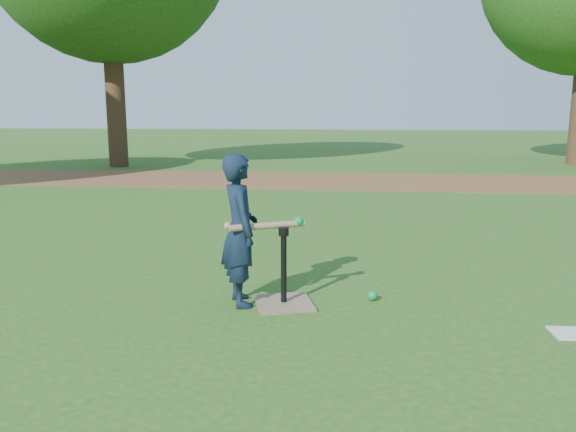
# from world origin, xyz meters

# --- Properties ---
(ground) EXTENTS (80.00, 80.00, 0.00)m
(ground) POSITION_xyz_m (0.00, 0.00, 0.00)
(ground) COLOR #285116
(ground) RESTS_ON ground
(dirt_strip) EXTENTS (24.00, 3.00, 0.01)m
(dirt_strip) POSITION_xyz_m (0.00, 7.50, 0.01)
(dirt_strip) COLOR brown
(dirt_strip) RESTS_ON ground
(child) EXTENTS (0.43, 0.51, 1.18)m
(child) POSITION_xyz_m (-0.62, -0.39, 0.59)
(child) COLOR #101D31
(child) RESTS_ON ground
(wiffle_ball_ground) EXTENTS (0.08, 0.08, 0.08)m
(wiffle_ball_ground) POSITION_xyz_m (0.41, -0.21, 0.04)
(wiffle_ball_ground) COLOR #0C8D43
(wiffle_ball_ground) RESTS_ON ground
(clipboard) EXTENTS (0.31, 0.24, 0.01)m
(clipboard) POSITION_xyz_m (1.76, -0.76, 0.01)
(clipboard) COLOR silver
(clipboard) RESTS_ON ground
(batting_tee) EXTENTS (0.54, 0.54, 0.61)m
(batting_tee) POSITION_xyz_m (-0.28, -0.38, 0.11)
(batting_tee) COLOR #846B53
(batting_tee) RESTS_ON ground
(swing_action) EXTENTS (0.61, 0.31, 0.09)m
(swing_action) POSITION_xyz_m (-0.39, -0.38, 0.64)
(swing_action) COLOR #A2815E
(swing_action) RESTS_ON ground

